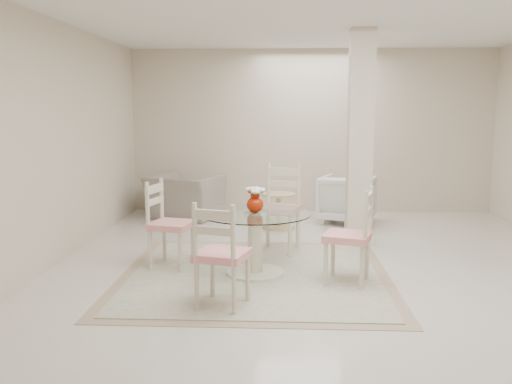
{
  "coord_description": "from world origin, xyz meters",
  "views": [
    {
      "loc": [
        -0.48,
        -5.62,
        1.72
      ],
      "look_at": [
        -0.76,
        0.04,
        0.85
      ],
      "focal_mm": 38.0,
      "sensor_mm": 36.0,
      "label": 1
    }
  ],
  "objects_px": {
    "column": "(360,139)",
    "dining_chair_south": "(219,248)",
    "armchair_white": "(347,199)",
    "red_vase": "(255,199)",
    "dining_chair_west": "(165,217)",
    "dining_table": "(255,244)",
    "recliner_taupe": "(185,197)",
    "dining_chair_east": "(355,229)",
    "side_table": "(279,212)",
    "dining_chair_north": "(280,201)"
  },
  "relations": [
    {
      "from": "column",
      "to": "recliner_taupe",
      "type": "bearing_deg",
      "value": 149.15
    },
    {
      "from": "dining_chair_south",
      "to": "recliner_taupe",
      "type": "xyz_separation_m",
      "value": [
        -1.01,
        3.95,
        -0.21
      ]
    },
    {
      "from": "armchair_white",
      "to": "dining_chair_west",
      "type": "bearing_deg",
      "value": 68.01
    },
    {
      "from": "dining_chair_east",
      "to": "dining_chair_north",
      "type": "xyz_separation_m",
      "value": [
        -0.73,
        1.25,
        0.06
      ]
    },
    {
      "from": "column",
      "to": "dining_chair_north",
      "type": "xyz_separation_m",
      "value": [
        -1.0,
        -0.47,
        -0.73
      ]
    },
    {
      "from": "dining_chair_north",
      "to": "armchair_white",
      "type": "distance_m",
      "value": 2.04
    },
    {
      "from": "dining_chair_south",
      "to": "recliner_taupe",
      "type": "height_order",
      "value": "dining_chair_south"
    },
    {
      "from": "armchair_white",
      "to": "dining_chair_east",
      "type": "bearing_deg",
      "value": 104.73
    },
    {
      "from": "dining_chair_south",
      "to": "red_vase",
      "type": "bearing_deg",
      "value": -88.98
    },
    {
      "from": "dining_chair_west",
      "to": "side_table",
      "type": "bearing_deg",
      "value": -18.1
    },
    {
      "from": "red_vase",
      "to": "side_table",
      "type": "height_order",
      "value": "red_vase"
    },
    {
      "from": "dining_chair_south",
      "to": "armchair_white",
      "type": "xyz_separation_m",
      "value": [
        1.53,
        3.73,
        -0.19
      ]
    },
    {
      "from": "dining_chair_west",
      "to": "armchair_white",
      "type": "height_order",
      "value": "dining_chair_west"
    },
    {
      "from": "column",
      "to": "side_table",
      "type": "bearing_deg",
      "value": 141.43
    },
    {
      "from": "dining_chair_north",
      "to": "dining_chair_east",
      "type": "bearing_deg",
      "value": -44.3
    },
    {
      "from": "column",
      "to": "armchair_white",
      "type": "distance_m",
      "value": 1.62
    },
    {
      "from": "dining_table",
      "to": "recliner_taupe",
      "type": "bearing_deg",
      "value": 113.05
    },
    {
      "from": "column",
      "to": "dining_chair_south",
      "type": "xyz_separation_m",
      "value": [
        -1.51,
        -2.45,
        -0.8
      ]
    },
    {
      "from": "dining_chair_east",
      "to": "dining_chair_west",
      "type": "xyz_separation_m",
      "value": [
        -1.97,
        0.51,
        -0.0
      ]
    },
    {
      "from": "red_vase",
      "to": "side_table",
      "type": "distance_m",
      "value": 2.36
    },
    {
      "from": "column",
      "to": "red_vase",
      "type": "distance_m",
      "value": 2.0
    },
    {
      "from": "red_vase",
      "to": "armchair_white",
      "type": "relative_size",
      "value": 0.34
    },
    {
      "from": "recliner_taupe",
      "to": "armchair_white",
      "type": "height_order",
      "value": "armchair_white"
    },
    {
      "from": "recliner_taupe",
      "to": "side_table",
      "type": "relative_size",
      "value": 2.06
    },
    {
      "from": "side_table",
      "to": "dining_table",
      "type": "bearing_deg",
      "value": -95.71
    },
    {
      "from": "dining_table",
      "to": "armchair_white",
      "type": "bearing_deg",
      "value": 65.18
    },
    {
      "from": "dining_chair_east",
      "to": "armchair_white",
      "type": "bearing_deg",
      "value": -168.71
    },
    {
      "from": "red_vase",
      "to": "dining_chair_west",
      "type": "bearing_deg",
      "value": 165.59
    },
    {
      "from": "column",
      "to": "red_vase",
      "type": "bearing_deg",
      "value": -130.54
    },
    {
      "from": "dining_chair_south",
      "to": "recliner_taupe",
      "type": "distance_m",
      "value": 4.08
    },
    {
      "from": "dining_table",
      "to": "recliner_taupe",
      "type": "distance_m",
      "value": 3.22
    },
    {
      "from": "dining_chair_south",
      "to": "armchair_white",
      "type": "height_order",
      "value": "dining_chair_south"
    },
    {
      "from": "red_vase",
      "to": "dining_chair_east",
      "type": "bearing_deg",
      "value": -14.52
    },
    {
      "from": "dining_table",
      "to": "side_table",
      "type": "bearing_deg",
      "value": 84.29
    },
    {
      "from": "dining_chair_north",
      "to": "red_vase",
      "type": "bearing_deg",
      "value": -88.85
    },
    {
      "from": "red_vase",
      "to": "column",
      "type": "bearing_deg",
      "value": 49.46
    },
    {
      "from": "column",
      "to": "red_vase",
      "type": "height_order",
      "value": "column"
    },
    {
      "from": "dining_table",
      "to": "red_vase",
      "type": "bearing_deg",
      "value": -33.69
    },
    {
      "from": "dining_chair_east",
      "to": "dining_chair_south",
      "type": "bearing_deg",
      "value": -42.9
    },
    {
      "from": "column",
      "to": "armchair_white",
      "type": "xyz_separation_m",
      "value": [
        0.02,
        1.29,
        -0.99
      ]
    },
    {
      "from": "column",
      "to": "dining_chair_south",
      "type": "height_order",
      "value": "column"
    },
    {
      "from": "dining_chair_north",
      "to": "recliner_taupe",
      "type": "height_order",
      "value": "dining_chair_north"
    },
    {
      "from": "dining_chair_north",
      "to": "recliner_taupe",
      "type": "bearing_deg",
      "value": 143.06
    },
    {
      "from": "red_vase",
      "to": "armchair_white",
      "type": "distance_m",
      "value": 3.06
    },
    {
      "from": "side_table",
      "to": "dining_chair_north",
      "type": "bearing_deg",
      "value": -88.71
    },
    {
      "from": "recliner_taupe",
      "to": "dining_chair_west",
      "type": "bearing_deg",
      "value": 116.03
    },
    {
      "from": "dining_chair_west",
      "to": "side_table",
      "type": "xyz_separation_m",
      "value": [
        1.22,
        2.03,
        -0.32
      ]
    },
    {
      "from": "dining_chair_east",
      "to": "column",
      "type": "bearing_deg",
      "value": -172.22
    },
    {
      "from": "side_table",
      "to": "dining_chair_south",
      "type": "bearing_deg",
      "value": -98.42
    },
    {
      "from": "red_vase",
      "to": "dining_chair_east",
      "type": "distance_m",
      "value": 1.04
    }
  ]
}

